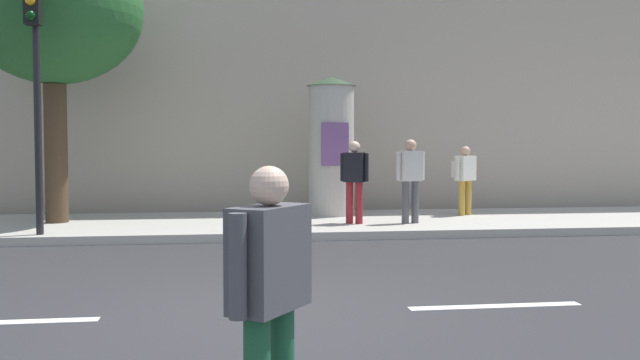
% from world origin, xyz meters
% --- Properties ---
extents(ground_plane, '(80.00, 80.00, 0.00)m').
position_xyz_m(ground_plane, '(0.00, 0.00, 0.00)').
color(ground_plane, '#2B2B2D').
extents(sidewalk_curb, '(36.00, 4.00, 0.15)m').
position_xyz_m(sidewalk_curb, '(0.00, 7.00, 0.07)').
color(sidewalk_curb, '#B2ADA3').
rests_on(sidewalk_curb, ground_plane).
extents(lane_markings, '(25.80, 0.16, 0.01)m').
position_xyz_m(lane_markings, '(-0.00, 0.00, 0.00)').
color(lane_markings, silver).
rests_on(lane_markings, ground_plane).
extents(building_backdrop, '(36.00, 5.00, 10.91)m').
position_xyz_m(building_backdrop, '(0.00, 12.00, 5.45)').
color(building_backdrop, '#B7A893').
rests_on(building_backdrop, ground_plane).
extents(traffic_light, '(0.24, 0.45, 4.20)m').
position_xyz_m(traffic_light, '(-3.41, 5.24, 2.98)').
color(traffic_light, black).
rests_on(traffic_light, sidewalk_curb).
extents(poster_column, '(1.07, 1.07, 2.97)m').
position_xyz_m(poster_column, '(1.93, 7.94, 1.66)').
color(poster_column, '#B2ADA3').
rests_on(poster_column, sidewalk_curb).
extents(street_tree, '(3.38, 3.38, 5.56)m').
position_xyz_m(street_tree, '(-3.58, 7.24, 4.23)').
color(street_tree, '#4C3826').
rests_on(street_tree, sidewalk_curb).
extents(pedestrian_with_bag, '(0.48, 0.55, 1.52)m').
position_xyz_m(pedestrian_with_bag, '(-0.08, -3.02, 0.89)').
color(pedestrian_with_bag, '#1E5938').
rests_on(pedestrian_with_bag, ground_plane).
extents(pedestrian_in_light_jacket, '(0.55, 0.53, 1.48)m').
position_xyz_m(pedestrian_in_light_jacket, '(4.76, 7.53, 1.03)').
color(pedestrian_in_light_jacket, '#B78C33').
rests_on(pedestrian_in_light_jacket, sidewalk_curb).
extents(pedestrian_in_dark_shirt, '(0.51, 0.49, 1.58)m').
position_xyz_m(pedestrian_in_dark_shirt, '(2.12, 6.26, 1.08)').
color(pedestrian_in_dark_shirt, maroon).
rests_on(pedestrian_in_dark_shirt, sidewalk_curb).
extents(pedestrian_in_red_top, '(0.58, 0.32, 1.62)m').
position_xyz_m(pedestrian_in_red_top, '(3.19, 6.17, 1.09)').
color(pedestrian_in_red_top, '#4C4C51').
rests_on(pedestrian_in_red_top, sidewalk_curb).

